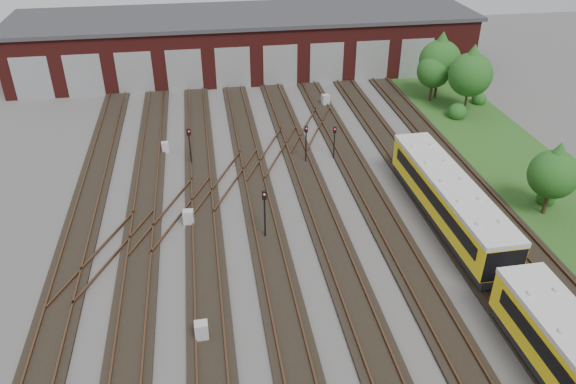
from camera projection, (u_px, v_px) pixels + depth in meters
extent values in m
plane|color=#42403E|center=(318.00, 300.00, 31.10)|extent=(120.00, 120.00, 0.00)
cube|color=black|center=(54.00, 328.00, 29.14)|extent=(2.40, 70.00, 0.18)
cube|color=#503320|center=(39.00, 327.00, 28.95)|extent=(0.10, 70.00, 0.15)
cube|color=#503320|center=(68.00, 324.00, 29.15)|extent=(0.10, 70.00, 0.15)
cube|color=black|center=(133.00, 319.00, 29.68)|extent=(2.40, 70.00, 0.18)
cube|color=#503320|center=(118.00, 319.00, 29.50)|extent=(0.10, 70.00, 0.15)
cube|color=#503320|center=(146.00, 315.00, 29.70)|extent=(0.10, 70.00, 0.15)
cube|color=black|center=(209.00, 311.00, 30.23)|extent=(2.40, 70.00, 0.18)
cube|color=#503320|center=(195.00, 310.00, 30.05)|extent=(0.10, 70.00, 0.15)
cube|color=#503320|center=(222.00, 307.00, 30.25)|extent=(0.10, 70.00, 0.15)
cube|color=black|center=(282.00, 303.00, 30.78)|extent=(2.40, 70.00, 0.18)
cube|color=#503320|center=(269.00, 302.00, 30.60)|extent=(0.10, 70.00, 0.15)
cube|color=#503320|center=(295.00, 299.00, 30.79)|extent=(0.10, 70.00, 0.15)
cube|color=black|center=(353.00, 295.00, 31.33)|extent=(2.40, 70.00, 0.18)
cube|color=#503320|center=(340.00, 294.00, 31.15)|extent=(0.10, 70.00, 0.15)
cube|color=#503320|center=(365.00, 291.00, 31.34)|extent=(0.10, 70.00, 0.15)
cube|color=black|center=(421.00, 288.00, 31.88)|extent=(2.40, 70.00, 0.18)
cube|color=#503320|center=(409.00, 287.00, 31.69)|extent=(0.10, 70.00, 0.15)
cube|color=#503320|center=(433.00, 284.00, 31.89)|extent=(0.10, 70.00, 0.15)
cube|color=black|center=(487.00, 280.00, 32.42)|extent=(2.40, 70.00, 0.18)
cube|color=#503320|center=(476.00, 279.00, 32.24)|extent=(0.10, 70.00, 0.15)
cube|color=#503320|center=(499.00, 277.00, 32.44)|extent=(0.10, 70.00, 0.15)
cube|color=black|center=(551.00, 273.00, 32.97)|extent=(2.40, 70.00, 0.18)
cube|color=#503320|center=(540.00, 272.00, 32.79)|extent=(0.10, 70.00, 0.15)
cube|color=#503320|center=(563.00, 270.00, 32.99)|extent=(0.10, 70.00, 0.15)
cube|color=#503320|center=(173.00, 212.00, 38.35)|extent=(5.40, 9.62, 0.15)
cube|color=#503320|center=(228.00, 179.00, 42.29)|extent=(5.40, 9.62, 0.15)
cube|color=#503320|center=(273.00, 152.00, 46.22)|extent=(5.40, 9.62, 0.15)
cube|color=#503320|center=(106.00, 253.00, 34.41)|extent=(5.40, 9.62, 0.15)
cube|color=#503320|center=(311.00, 129.00, 50.16)|extent=(5.40, 9.62, 0.15)
cube|color=#4A1412|center=(246.00, 44.00, 63.46)|extent=(50.00, 12.00, 6.00)
cube|color=#323235|center=(245.00, 15.00, 61.84)|extent=(51.00, 12.50, 0.40)
cube|color=gray|center=(32.00, 79.00, 55.75)|extent=(3.60, 0.12, 4.40)
cube|color=gray|center=(84.00, 76.00, 56.44)|extent=(3.60, 0.12, 4.40)
cube|color=gray|center=(135.00, 73.00, 57.12)|extent=(3.60, 0.12, 4.40)
cube|color=gray|center=(184.00, 71.00, 57.81)|extent=(3.60, 0.12, 4.40)
cube|color=gray|center=(233.00, 68.00, 58.49)|extent=(3.60, 0.12, 4.40)
cube|color=gray|center=(280.00, 66.00, 59.18)|extent=(3.60, 0.12, 4.40)
cube|color=gray|center=(327.00, 63.00, 59.86)|extent=(3.60, 0.12, 4.40)
cube|color=gray|center=(372.00, 61.00, 60.55)|extent=(3.60, 0.12, 4.40)
cube|color=gray|center=(416.00, 59.00, 61.23)|extent=(3.60, 0.12, 4.40)
cube|color=#1C4617|center=(538.00, 184.00, 42.16)|extent=(8.00, 55.00, 0.05)
cube|color=black|center=(446.00, 215.00, 37.35)|extent=(2.47, 14.46, 0.58)
cube|color=yellow|center=(449.00, 198.00, 36.66)|extent=(2.76, 14.46, 2.11)
cube|color=silver|center=(452.00, 182.00, 36.04)|extent=(2.86, 14.46, 0.29)
cube|color=black|center=(431.00, 197.00, 36.34)|extent=(0.29, 12.69, 0.82)
cube|color=black|center=(468.00, 193.00, 36.73)|extent=(0.29, 12.69, 0.82)
cylinder|color=black|center=(190.00, 151.00, 44.04)|extent=(0.11, 0.11, 2.63)
cube|color=black|center=(189.00, 132.00, 43.23)|extent=(0.31, 0.24, 0.54)
sphere|color=red|center=(188.00, 132.00, 43.08)|extent=(0.13, 0.13, 0.13)
cylinder|color=black|center=(265.00, 219.00, 35.42)|extent=(0.11, 0.11, 2.95)
cube|color=black|center=(264.00, 195.00, 34.52)|extent=(0.29, 0.17, 0.57)
sphere|color=red|center=(264.00, 195.00, 34.36)|extent=(0.14, 0.14, 0.14)
cylinder|color=black|center=(334.00, 146.00, 45.23)|extent=(0.10, 0.10, 2.26)
cube|color=black|center=(335.00, 130.00, 44.52)|extent=(0.25, 0.16, 0.49)
sphere|color=red|center=(335.00, 129.00, 44.39)|extent=(0.12, 0.12, 0.12)
cylinder|color=black|center=(306.00, 148.00, 44.38)|extent=(0.10, 0.10, 2.70)
cube|color=black|center=(306.00, 129.00, 43.56)|extent=(0.26, 0.16, 0.51)
sphere|color=red|center=(306.00, 129.00, 43.42)|extent=(0.12, 0.12, 0.12)
cube|color=#AFB1B5|center=(188.00, 218.00, 37.17)|extent=(0.74, 0.64, 1.14)
cube|color=#AFB1B5|center=(165.00, 147.00, 46.44)|extent=(0.62, 0.54, 0.93)
cube|color=#AFB1B5|center=(202.00, 331.00, 28.28)|extent=(0.69, 0.58, 1.13)
cube|color=#AFB1B5|center=(325.00, 100.00, 55.16)|extent=(0.80, 0.72, 1.15)
cube|color=#AFB1B5|center=(453.00, 227.00, 36.42)|extent=(0.58, 0.49, 0.91)
cylinder|color=#332417|center=(436.00, 88.00, 56.73)|extent=(0.27, 0.27, 2.10)
sphere|color=#164814|center=(440.00, 61.00, 55.29)|extent=(4.09, 4.09, 4.09)
cone|color=#164814|center=(442.00, 46.00, 54.54)|extent=(3.51, 3.51, 2.92)
cylinder|color=#332417|center=(431.00, 93.00, 56.13)|extent=(0.26, 0.26, 1.69)
sphere|color=#164814|center=(434.00, 71.00, 54.97)|extent=(3.30, 3.30, 3.30)
cone|color=#164814|center=(435.00, 59.00, 54.37)|extent=(2.82, 2.82, 2.35)
cylinder|color=#332417|center=(465.00, 103.00, 53.34)|extent=(0.22, 0.22, 2.08)
sphere|color=#164814|center=(470.00, 75.00, 51.91)|extent=(4.04, 4.04, 4.04)
cone|color=#164814|center=(473.00, 59.00, 51.17)|extent=(3.46, 3.46, 2.89)
cylinder|color=#332417|center=(545.00, 203.00, 38.22)|extent=(0.27, 0.27, 1.69)
sphere|color=#164814|center=(553.00, 174.00, 37.07)|extent=(3.29, 3.29, 3.29)
cone|color=#164814|center=(558.00, 159.00, 36.46)|extent=(2.82, 2.82, 2.35)
sphere|color=#164814|center=(547.00, 196.00, 39.46)|extent=(1.30, 1.30, 1.30)
sphere|color=#164814|center=(458.00, 109.00, 52.40)|extent=(1.72, 1.72, 1.72)
sphere|color=#164814|center=(479.00, 97.00, 55.51)|extent=(1.41, 1.41, 1.41)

